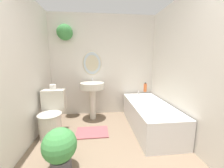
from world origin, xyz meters
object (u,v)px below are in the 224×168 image
object	(u,v)px
pedestal_sink	(92,91)
potted_plant	(60,148)
toilet_paper_roll	(53,87)
toilet	(52,117)
bathtub	(149,115)
shampoo_bottle	(145,88)

from	to	relation	value
pedestal_sink	potted_plant	bearing A→B (deg)	-103.23
pedestal_sink	toilet_paper_roll	size ratio (longest dim) A/B	8.57
toilet	pedestal_sink	world-z (taller)	pedestal_sink
bathtub	toilet_paper_roll	distance (m)	1.93
potted_plant	toilet_paper_roll	size ratio (longest dim) A/B	5.00
pedestal_sink	shampoo_bottle	size ratio (longest dim) A/B	4.22
shampoo_bottle	toilet_paper_roll	world-z (taller)	toilet_paper_roll
toilet	shampoo_bottle	bearing A→B (deg)	20.79
shampoo_bottle	potted_plant	distance (m)	2.32
pedestal_sink	bathtub	size ratio (longest dim) A/B	0.57
pedestal_sink	potted_plant	size ratio (longest dim) A/B	1.71
shampoo_bottle	toilet_paper_roll	size ratio (longest dim) A/B	2.03
bathtub	shampoo_bottle	bearing A→B (deg)	78.18
toilet	pedestal_sink	size ratio (longest dim) A/B	0.85
toilet	potted_plant	xyz separation A→B (m)	(0.35, -0.86, -0.04)
shampoo_bottle	toilet_paper_roll	distance (m)	2.07
shampoo_bottle	potted_plant	world-z (taller)	shampoo_bottle
bathtub	toilet	bearing A→B (deg)	-177.48
bathtub	toilet_paper_roll	size ratio (longest dim) A/B	15.04
toilet	bathtub	xyz separation A→B (m)	(1.84, 0.08, -0.09)
toilet	shampoo_bottle	xyz separation A→B (m)	(1.98, 0.75, 0.33)
toilet	shampoo_bottle	world-z (taller)	shampoo_bottle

